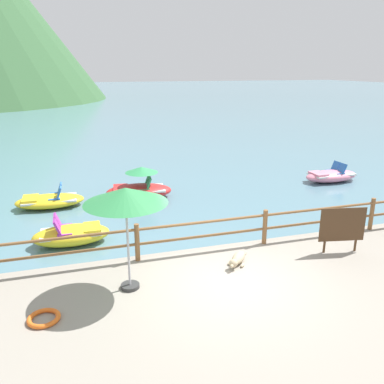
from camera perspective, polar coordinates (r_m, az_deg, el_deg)
ground_plane at (r=47.63m, az=-13.36°, el=11.00°), size 200.00×200.00×0.00m
promenade_dock at (r=7.55m, az=11.40°, el=-21.69°), size 28.00×8.00×0.40m
dock_railing at (r=10.12m, az=1.72°, el=-5.56°), size 23.92×0.12×0.95m
sign_board at (r=10.73m, az=20.66°, el=-4.46°), size 1.16×0.26×1.19m
beach_umbrella at (r=8.06m, az=-9.47°, el=-0.71°), size 1.70×1.70×2.24m
dog_resting at (r=9.76m, az=6.50°, el=-9.49°), size 0.78×0.83×0.26m
life_ring at (r=8.28m, az=-20.39°, el=-16.53°), size 0.61×0.61×0.09m
pedal_boat_0 at (r=12.13m, az=-16.80°, el=-5.82°), size 2.18×1.12×0.88m
pedal_boat_1 at (r=15.72m, az=-7.56°, el=0.58°), size 2.67×1.59×1.25m
pedal_boat_3 at (r=15.53m, az=-19.68°, el=-1.17°), size 2.44×1.29×0.81m
pedal_boat_4 at (r=18.98m, az=19.22°, el=2.23°), size 2.56×1.23×0.85m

